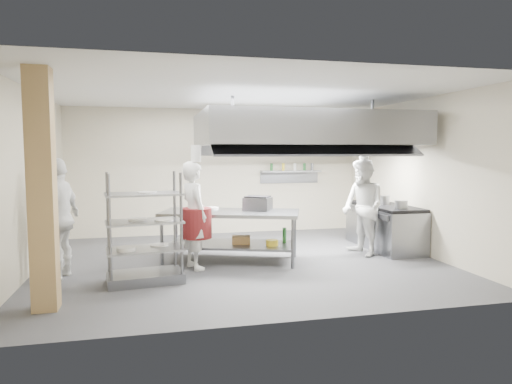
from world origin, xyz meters
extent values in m
plane|color=#2F2F31|center=(0.00, 0.00, 0.00)|extent=(7.00, 7.00, 0.00)
plane|color=silver|center=(0.00, 0.00, 3.00)|extent=(7.00, 7.00, 0.00)
plane|color=#BBAF94|center=(0.00, 3.00, 1.50)|extent=(7.00, 0.00, 7.00)
plane|color=#BBAF94|center=(-3.50, 0.00, 1.50)|extent=(0.00, 6.00, 6.00)
plane|color=#BBAF94|center=(3.50, 0.00, 1.50)|extent=(0.00, 6.00, 6.00)
cube|color=tan|center=(-2.90, -1.90, 1.50)|extent=(0.30, 0.30, 3.00)
cube|color=gray|center=(1.30, 0.40, 2.40)|extent=(4.00, 2.50, 0.60)
cube|color=white|center=(0.40, 0.40, 2.08)|extent=(1.60, 0.12, 0.04)
cube|color=white|center=(2.20, 0.40, 2.08)|extent=(1.60, 0.12, 0.04)
cube|color=gray|center=(1.80, 2.84, 1.50)|extent=(1.50, 0.28, 0.04)
cube|color=gray|center=(-0.20, 0.13, 0.88)|extent=(2.65, 1.79, 0.06)
cube|color=slate|center=(-0.20, 0.13, 0.30)|extent=(2.43, 1.63, 0.04)
cube|color=gray|center=(3.08, 0.50, 0.42)|extent=(0.80, 2.00, 0.84)
cube|color=black|center=(3.08, 0.50, 0.87)|extent=(0.78, 1.96, 0.06)
imported|color=white|center=(-0.89, -0.28, 0.91)|extent=(0.63, 0.77, 1.82)
imported|color=silver|center=(2.35, 0.01, 0.92)|extent=(0.82, 0.99, 1.85)
imported|color=white|center=(-3.00, -0.37, 0.95)|extent=(0.78, 1.20, 1.89)
cube|color=slate|center=(0.32, 0.18, 1.03)|extent=(0.60, 0.56, 0.23)
cube|color=olive|center=(-0.02, 0.04, 0.39)|extent=(0.36, 0.29, 0.14)
cylinder|color=gray|center=(3.05, 0.53, 0.99)|extent=(0.27, 0.27, 0.19)
cylinder|color=white|center=(-1.70, -0.94, 0.54)|extent=(0.28, 0.28, 0.05)
camera|label=1|loc=(-1.60, -7.94, 1.97)|focal=32.00mm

